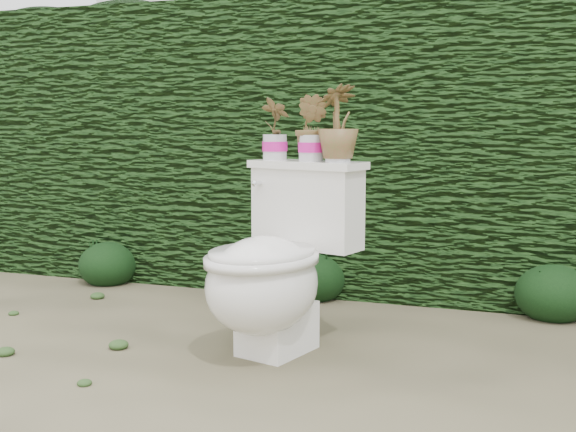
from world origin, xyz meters
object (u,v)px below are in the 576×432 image
(potted_plant_left, at_px, (275,131))
(potted_plant_right, at_px, (338,125))
(toilet, at_px, (274,268))
(potted_plant_center, at_px, (311,130))

(potted_plant_left, distance_m, potted_plant_right, 0.32)
(toilet, distance_m, potted_plant_right, 0.64)
(potted_plant_center, bearing_deg, potted_plant_right, 5.36)
(toilet, distance_m, potted_plant_center, 0.60)
(potted_plant_right, bearing_deg, potted_plant_center, -73.03)
(toilet, xyz_separation_m, potted_plant_right, (0.21, 0.19, 0.57))
(toilet, bearing_deg, potted_plant_center, 85.43)
(potted_plant_center, distance_m, potted_plant_right, 0.13)
(toilet, height_order, potted_plant_center, potted_plant_center)
(potted_plant_left, height_order, potted_plant_right, potted_plant_right)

